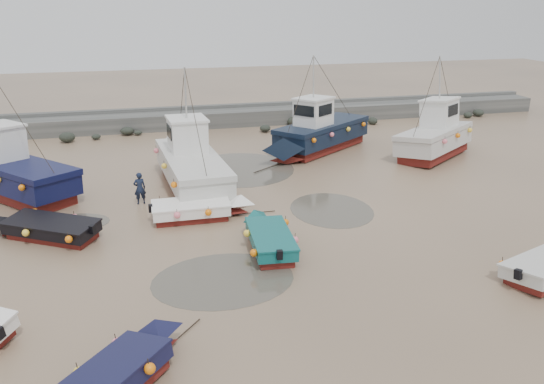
{
  "coord_description": "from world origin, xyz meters",
  "views": [
    {
      "loc": [
        -3.94,
        -19.44,
        9.56
      ],
      "look_at": [
        1.46,
        2.22,
        1.4
      ],
      "focal_mm": 35.0,
      "sensor_mm": 36.0,
      "label": 1
    }
  ],
  "objects": [
    {
      "name": "ground",
      "position": [
        0.0,
        0.0,
        0.0
      ],
      "size": [
        120.0,
        120.0,
        0.0
      ],
      "primitive_type": "plane",
      "color": "#987C5E",
      "rests_on": "ground"
    },
    {
      "name": "seawall",
      "position": [
        0.05,
        21.99,
        0.63
      ],
      "size": [
        60.0,
        4.92,
        1.5
      ],
      "color": "#5F5E5B",
      "rests_on": "ground"
    },
    {
      "name": "puddle_a",
      "position": [
        -1.57,
        -2.6,
        0.0
      ],
      "size": [
        5.19,
        5.19,
        0.01
      ],
      "primitive_type": "cylinder",
      "color": "#504B40",
      "rests_on": "ground"
    },
    {
      "name": "puddle_b",
      "position": [
        4.57,
        2.84,
        0.0
      ],
      "size": [
        3.94,
        3.94,
        0.01
      ],
      "primitive_type": "cylinder",
      "color": "#504B40",
      "rests_on": "ground"
    },
    {
      "name": "puddle_c",
      "position": [
        -7.65,
        4.07,
        0.0
      ],
      "size": [
        3.79,
        3.79,
        0.01
      ],
      "primitive_type": "cylinder",
      "color": "#504B40",
      "rests_on": "ground"
    },
    {
      "name": "puddle_d",
      "position": [
        1.46,
        10.32,
        0.0
      ],
      "size": [
        6.54,
        6.54,
        0.01
      ],
      "primitive_type": "cylinder",
      "color": "#504B40",
      "rests_on": "ground"
    },
    {
      "name": "dinghy_1",
      "position": [
        -5.09,
        -7.72,
        0.55
      ],
      "size": [
        4.44,
        4.91,
        1.43
      ],
      "rotation": [
        0.0,
        0.0,
        -0.72
      ],
      "color": "maroon",
      "rests_on": "ground"
    },
    {
      "name": "dinghy_2",
      "position": [
        0.65,
        -0.43,
        0.55
      ],
      "size": [
        2.22,
        5.74,
        1.43
      ],
      "rotation": [
        0.0,
        0.0,
        -0.06
      ],
      "color": "maroon",
      "rests_on": "ground"
    },
    {
      "name": "dinghy_4",
      "position": [
        -8.32,
        2.8,
        0.54
      ],
      "size": [
        5.75,
        3.93,
        1.43
      ],
      "rotation": [
        0.0,
        0.0,
        1.03
      ],
      "color": "maroon",
      "rests_on": "ground"
    },
    {
      "name": "dinghy_5",
      "position": [
        -1.73,
        3.28,
        0.55
      ],
      "size": [
        5.84,
        2.14,
        1.43
      ],
      "rotation": [
        0.0,
        0.0,
        -1.58
      ],
      "color": "maroon",
      "rests_on": "ground"
    },
    {
      "name": "cabin_boat_0",
      "position": [
        -10.89,
        8.88,
        1.32
      ],
      "size": [
        8.11,
        8.75,
        6.22
      ],
      "rotation": [
        0.0,
        0.0,
        0.74
      ],
      "color": "maroon",
      "rests_on": "ground"
    },
    {
      "name": "cabin_boat_1",
      "position": [
        -1.66,
        8.05,
        1.31
      ],
      "size": [
        3.62,
        11.21,
        6.22
      ],
      "rotation": [
        0.0,
        0.0,
        0.09
      ],
      "color": "maroon",
      "rests_on": "ground"
    },
    {
      "name": "cabin_boat_2",
      "position": [
        7.15,
        12.82,
        1.33
      ],
      "size": [
        9.35,
        7.23,
        6.22
      ],
      "rotation": [
        0.0,
        0.0,
        2.19
      ],
      "color": "maroon",
      "rests_on": "ground"
    },
    {
      "name": "cabin_boat_3",
      "position": [
        14.49,
        10.06,
        1.38
      ],
      "size": [
        8.26,
        6.32,
        6.22
      ],
      "rotation": [
        0.0,
        0.0,
        -0.96
      ],
      "color": "maroon",
      "rests_on": "ground"
    },
    {
      "name": "person",
      "position": [
        -4.33,
        5.88,
        0.0
      ],
      "size": [
        0.65,
        0.48,
        1.62
      ],
      "primitive_type": "imported",
      "rotation": [
        0.0,
        0.0,
        3.31
      ],
      "color": "#141D32",
      "rests_on": "ground"
    }
  ]
}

